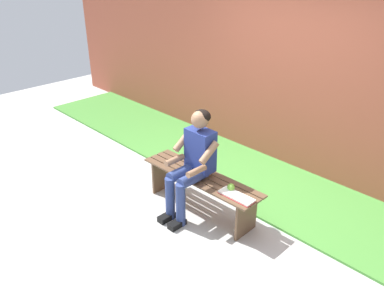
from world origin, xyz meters
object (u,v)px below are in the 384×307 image
person_seated (193,160)px  apple (231,187)px  bench_near (201,185)px  book_open (236,196)px

person_seated → apple: bearing=-167.3°
bench_near → apple: (-0.45, -0.01, 0.16)m
person_seated → book_open: size_ratio=3.07×
bench_near → apple: size_ratio=18.79×
bench_near → book_open: 0.59m
person_seated → apple: 0.54m
bench_near → person_seated: person_seated is taller
apple → book_open: (-0.13, 0.06, -0.03)m
apple → person_seated: bearing=12.7°
bench_near → apple: apple is taller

